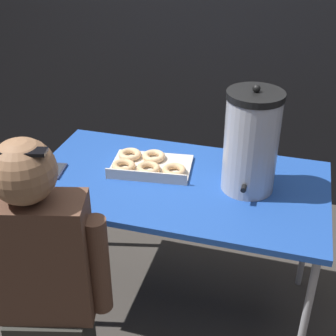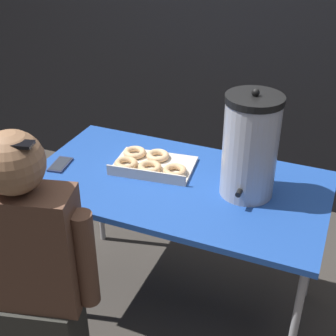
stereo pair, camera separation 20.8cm
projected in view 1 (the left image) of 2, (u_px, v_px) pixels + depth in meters
ground_plane at (176, 301)px, 2.48m from camera, size 12.00×12.00×0.00m
folding_table at (177, 190)px, 2.13m from camera, size 1.33×0.73×0.76m
donut_box at (148, 165)px, 2.18m from camera, size 0.40×0.30×0.05m
coffee_urn at (251, 142)px, 1.94m from camera, size 0.23×0.26×0.47m
cell_phone at (55, 171)px, 2.17m from camera, size 0.09×0.15×0.01m
person_seated at (43, 282)px, 1.79m from camera, size 0.51×0.29×1.20m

